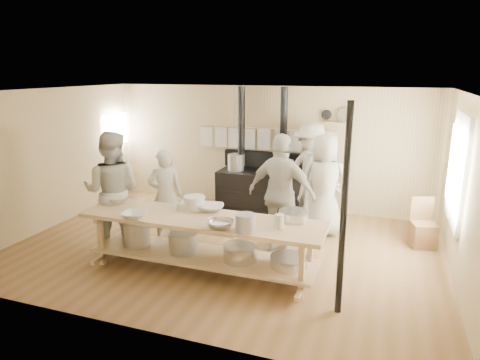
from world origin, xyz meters
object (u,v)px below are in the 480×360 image
object	(u,v)px
cook_left	(113,191)
cook_right	(281,194)
prep_table	(201,238)
cook_far_left	(166,196)
roasting_pan	(192,206)
cook_by_window	(311,172)
chair	(423,232)
stove	(261,187)
cook_center	(324,185)

from	to	relation	value
cook_left	cook_right	world-z (taller)	cook_left
prep_table	cook_right	size ratio (longest dim) A/B	1.84
cook_far_left	cook_right	distance (m)	2.00
cook_left	roasting_pan	world-z (taller)	cook_left
cook_left	cook_by_window	distance (m)	3.77
cook_left	chair	world-z (taller)	cook_left
stove	cook_by_window	xyz separation A→B (m)	(1.07, -0.17, 0.45)
cook_center	chair	size ratio (longest dim) A/B	2.25
cook_left	cook_by_window	world-z (taller)	cook_left
cook_left	cook_far_left	bearing A→B (deg)	-157.88
cook_center	cook_by_window	world-z (taller)	cook_by_window
cook_by_window	stove	bearing A→B (deg)	-177.14
cook_left	chair	distance (m)	5.26
cook_right	roasting_pan	distance (m)	1.45
cook_far_left	cook_right	world-z (taller)	cook_right
cook_left	roasting_pan	bearing A→B (deg)	163.59
cook_far_left	chair	world-z (taller)	cook_far_left
stove	roasting_pan	world-z (taller)	stove
stove	chair	size ratio (longest dim) A/B	3.13
chair	stove	bearing A→B (deg)	148.73
cook_far_left	cook_by_window	size ratio (longest dim) A/B	0.84
cook_far_left	cook_center	bearing A→B (deg)	178.10
cook_by_window	roasting_pan	world-z (taller)	cook_by_window
chair	cook_left	bearing A→B (deg)	-175.26
cook_by_window	chair	distance (m)	2.32
cook_center	roasting_pan	world-z (taller)	cook_center
cook_far_left	roasting_pan	bearing A→B (deg)	117.62
prep_table	cook_center	world-z (taller)	cook_center
cook_left	cook_by_window	bearing A→B (deg)	-154.53
cook_by_window	cook_far_left	bearing A→B (deg)	-125.36
prep_table	cook_far_left	bearing A→B (deg)	140.63
prep_table	cook_far_left	size ratio (longest dim) A/B	2.20
cook_center	cook_right	distance (m)	1.08
stove	cook_center	world-z (taller)	stove
cook_left	stove	bearing A→B (deg)	-139.29
prep_table	cook_left	size ratio (longest dim) A/B	1.82
cook_far_left	cook_right	bearing A→B (deg)	160.16
cook_far_left	cook_right	size ratio (longest dim) A/B	0.84
cook_center	stove	bearing A→B (deg)	-46.50
cook_far_left	cook_right	xyz separation A→B (m)	(1.98, 0.26, 0.16)
cook_by_window	roasting_pan	bearing A→B (deg)	-106.70
cook_far_left	cook_left	xyz separation A→B (m)	(-0.68, -0.54, 0.17)
cook_left	cook_center	distance (m)	3.64
cook_center	cook_right	xyz separation A→B (m)	(-0.54, -0.94, 0.05)
stove	cook_far_left	size ratio (longest dim) A/B	1.59
stove	chair	distance (m)	3.29
cook_far_left	cook_by_window	distance (m)	2.92
stove	cook_left	distance (m)	3.23
prep_table	roasting_pan	distance (m)	0.58
cook_right	cook_by_window	world-z (taller)	cook_right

